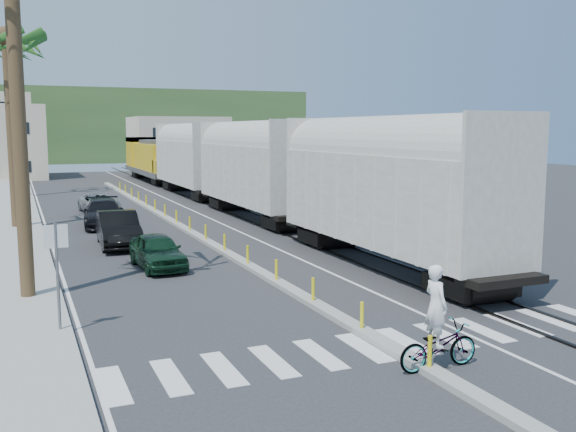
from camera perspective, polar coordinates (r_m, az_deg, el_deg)
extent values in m
plane|color=#28282B|center=(18.06, 4.98, -9.45)|extent=(140.00, 140.00, 0.00)
cube|color=gray|center=(40.57, -23.29, -0.38)|extent=(3.00, 90.00, 0.15)
cube|color=black|center=(45.28, -6.91, 0.91)|extent=(0.12, 100.00, 0.06)
cube|color=black|center=(45.70, -5.18, 1.00)|extent=(0.12, 100.00, 0.06)
cube|color=gray|center=(36.53, -9.87, -0.69)|extent=(0.45, 60.00, 0.15)
cylinder|color=yellow|center=(14.68, 12.49, -11.64)|extent=(0.10, 0.10, 0.70)
cylinder|color=yellow|center=(17.08, 6.59, -8.73)|extent=(0.10, 0.10, 0.70)
cylinder|color=yellow|center=(19.65, 2.25, -6.50)|extent=(0.10, 0.10, 0.70)
cylinder|color=yellow|center=(22.33, -1.05, -4.77)|extent=(0.10, 0.10, 0.70)
cylinder|color=yellow|center=(25.08, -3.61, -3.40)|extent=(0.10, 0.10, 0.70)
cylinder|color=yellow|center=(27.88, -5.66, -2.31)|extent=(0.10, 0.10, 0.70)
cylinder|color=yellow|center=(30.72, -7.34, -1.41)|extent=(0.10, 0.10, 0.70)
cylinder|color=yellow|center=(33.59, -8.72, -0.66)|extent=(0.10, 0.10, 0.70)
cylinder|color=yellow|center=(36.47, -9.89, -0.03)|extent=(0.10, 0.10, 0.70)
cylinder|color=yellow|center=(39.38, -10.88, 0.51)|extent=(0.10, 0.10, 0.70)
cylinder|color=yellow|center=(42.30, -11.74, 0.97)|extent=(0.10, 0.10, 0.70)
cylinder|color=yellow|center=(45.23, -12.49, 1.38)|extent=(0.10, 0.10, 0.70)
cylinder|color=yellow|center=(48.16, -13.15, 1.73)|extent=(0.10, 0.10, 0.70)
cylinder|color=yellow|center=(51.11, -13.73, 2.04)|extent=(0.10, 0.10, 0.70)
cylinder|color=yellow|center=(54.06, -14.25, 2.32)|extent=(0.10, 0.10, 0.70)
cylinder|color=yellow|center=(57.02, -14.71, 2.57)|extent=(0.10, 0.10, 0.70)
cube|color=silver|center=(16.41, 8.31, -11.26)|extent=(14.00, 2.20, 0.01)
cube|color=silver|center=(40.60, -20.89, -0.35)|extent=(0.12, 90.00, 0.01)
cube|color=silver|center=(41.95, -8.11, 0.32)|extent=(0.12, 90.00, 0.01)
cube|color=#A19E94|center=(25.01, 8.86, 1.59)|extent=(3.00, 12.88, 3.40)
cylinder|color=#A19E94|center=(24.89, 8.94, 5.48)|extent=(2.90, 12.58, 2.90)
cube|color=black|center=(25.33, 8.76, -3.37)|extent=(2.60, 12.88, 1.00)
cube|color=#A19E94|center=(38.52, -2.99, 3.77)|extent=(3.00, 12.88, 3.40)
cylinder|color=#A19E94|center=(38.44, -3.01, 6.30)|extent=(2.90, 12.58, 2.90)
cube|color=black|center=(38.73, -2.97, 0.52)|extent=(2.60, 12.88, 1.00)
cube|color=#A19E94|center=(52.84, -8.59, 4.75)|extent=(3.00, 12.88, 3.40)
cylinder|color=#A19E94|center=(52.79, -8.63, 6.59)|extent=(2.90, 12.58, 2.90)
cube|color=black|center=(53.00, -8.54, 2.37)|extent=(2.60, 12.88, 1.00)
cube|color=#4C4C4F|center=(68.52, -11.91, 3.93)|extent=(3.00, 17.00, 0.50)
cube|color=#C89213|center=(67.46, -11.79, 5.20)|extent=(2.70, 12.24, 2.60)
cube|color=#C89213|center=(74.11, -12.82, 5.61)|extent=(3.00, 3.74, 3.20)
cube|color=black|center=(68.56, -11.90, 3.43)|extent=(2.60, 13.60, 0.90)
cylinder|color=brown|center=(21.23, -22.82, 7.59)|extent=(0.44, 0.44, 11.00)
cylinder|color=brown|center=(37.23, -23.40, 6.56)|extent=(0.44, 0.44, 10.00)
sphere|color=#255A1C|center=(37.54, -23.82, 14.44)|extent=(3.20, 3.20, 3.20)
cylinder|color=brown|center=(55.23, -23.06, 7.77)|extent=(0.44, 0.44, 12.00)
sphere|color=#255A1C|center=(55.65, -23.40, 14.11)|extent=(3.20, 3.20, 3.20)
cylinder|color=slate|center=(17.66, -19.79, -5.24)|extent=(0.08, 0.08, 3.00)
cube|color=silver|center=(17.46, -19.95, -1.72)|extent=(0.60, 0.04, 0.60)
cube|color=beige|center=(87.59, -9.75, 6.37)|extent=(12.00, 10.00, 7.00)
cube|color=#385628|center=(115.52, -19.12, 7.58)|extent=(80.00, 20.00, 12.00)
imported|color=black|center=(25.27, -11.52, -3.06)|extent=(2.02, 4.12, 1.34)
imported|color=black|center=(30.38, -14.86, -1.12)|extent=(2.11, 5.02, 1.61)
imported|color=black|center=(36.82, -16.08, 0.25)|extent=(3.12, 5.57, 1.50)
imported|color=#A5A7AA|center=(42.92, -16.43, 1.08)|extent=(2.74, 4.79, 1.25)
imported|color=#9EA0A5|center=(14.94, 13.22, -11.19)|extent=(0.76, 2.03, 1.06)
imported|color=white|center=(14.61, 13.01, -7.76)|extent=(0.68, 0.46, 1.84)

